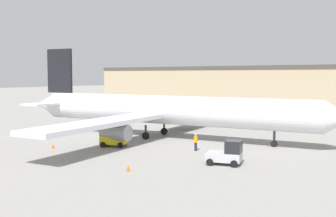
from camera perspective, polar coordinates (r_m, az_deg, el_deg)
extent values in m
plane|color=gray|center=(53.57, 0.00, -4.01)|extent=(400.00, 400.00, 0.00)
cube|color=tan|center=(93.41, 15.63, 2.35)|extent=(96.82, 16.75, 9.13)
cube|color=#47423D|center=(93.35, 15.70, 5.36)|extent=(96.82, 17.08, 0.70)
cylinder|color=silver|center=(53.14, 0.00, -0.19)|extent=(37.56, 10.78, 3.60)
cone|color=silver|center=(65.68, -16.09, 0.56)|extent=(4.55, 4.12, 3.42)
cube|color=silver|center=(64.29, 3.48, 0.08)|extent=(7.83, 19.91, 0.50)
cube|color=silver|center=(44.63, -9.29, -2.00)|extent=(7.83, 19.91, 0.50)
cylinder|color=#939399|center=(61.80, 2.32, -1.32)|extent=(3.60, 2.42, 1.82)
cylinder|color=#939399|center=(47.11, -7.07, -3.23)|extent=(3.60, 2.42, 1.82)
cube|color=black|center=(63.65, -14.46, 4.95)|extent=(4.44, 1.21, 6.36)
cube|color=silver|center=(66.72, -12.05, 1.01)|extent=(4.01, 4.87, 0.24)
cube|color=silver|center=(60.96, -16.92, 0.57)|extent=(4.01, 4.87, 0.24)
cylinder|color=#38383D|center=(48.47, 14.19, -4.01)|extent=(0.28, 0.28, 1.78)
cylinder|color=black|center=(48.55, 14.18, -4.64)|extent=(0.75, 0.48, 0.70)
cylinder|color=#38383D|center=(52.37, -3.04, -3.23)|extent=(0.28, 0.28, 1.78)
cylinder|color=black|center=(52.44, -3.04, -3.71)|extent=(0.95, 0.52, 0.90)
cylinder|color=#38383D|center=(56.37, -0.53, -2.66)|extent=(0.28, 0.28, 1.78)
cylinder|color=black|center=(56.43, -0.53, -3.10)|extent=(0.95, 0.52, 0.90)
cylinder|color=#1E2338|center=(44.75, 3.77, -5.18)|extent=(0.29, 0.29, 0.88)
cylinder|color=orange|center=(44.63, 3.78, -4.19)|extent=(0.40, 0.40, 0.69)
sphere|color=tan|center=(44.56, 3.78, -3.59)|extent=(0.26, 0.26, 0.26)
cube|color=#B2B2B7|center=(38.33, 7.59, -6.48)|extent=(3.54, 2.86, 0.79)
cube|color=black|center=(38.00, 8.88, -5.13)|extent=(1.87, 2.07, 1.12)
cylinder|color=black|center=(37.31, 8.93, -7.42)|extent=(0.69, 0.49, 0.63)
cylinder|color=black|center=(39.13, 9.42, -6.86)|extent=(0.69, 0.49, 0.63)
cylinder|color=black|center=(37.73, 5.69, -7.25)|extent=(0.69, 0.49, 0.63)
cylinder|color=black|center=(39.53, 6.32, -6.70)|extent=(0.69, 0.49, 0.63)
cube|color=yellow|center=(47.59, -7.37, -4.22)|extent=(3.28, 2.87, 0.89)
cube|color=black|center=(47.22, -6.45, -2.96)|extent=(1.83, 1.91, 1.27)
cube|color=#333333|center=(47.59, -7.97, -2.96)|extent=(2.11, 1.90, 0.69)
cylinder|color=black|center=(46.62, -6.47, -4.96)|extent=(0.68, 0.57, 0.63)
cylinder|color=black|center=(48.18, -5.95, -4.64)|extent=(0.68, 0.57, 0.63)
cylinder|color=black|center=(47.17, -8.81, -4.87)|extent=(0.68, 0.57, 0.63)
cylinder|color=black|center=(48.72, -8.22, -4.56)|extent=(0.68, 0.57, 0.63)
cone|color=#EF590F|center=(47.76, -15.31, -4.91)|extent=(0.36, 0.36, 0.55)
cone|color=#EF590F|center=(35.57, -5.41, -8.05)|extent=(0.36, 0.36, 0.55)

